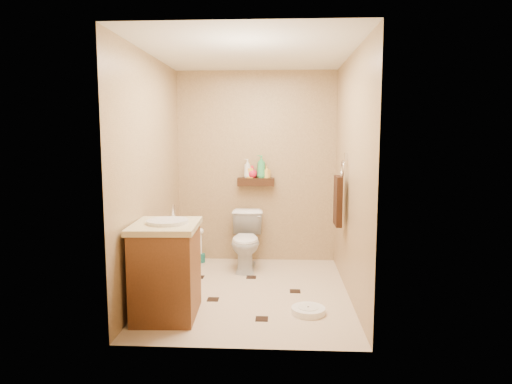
{
  "coord_description": "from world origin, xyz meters",
  "views": [
    {
      "loc": [
        0.3,
        -4.51,
        1.61
      ],
      "look_at": [
        0.05,
        0.25,
        1.01
      ],
      "focal_mm": 32.0,
      "sensor_mm": 36.0,
      "label": 1
    }
  ],
  "objects": [
    {
      "name": "wall_shelf",
      "position": [
        0.0,
        1.17,
        1.02
      ],
      "size": [
        0.46,
        0.14,
        0.1
      ],
      "primitive_type": "cube",
      "color": "#37200F",
      "rests_on": "wall_back"
    },
    {
      "name": "toilet_brush",
      "position": [
        -0.69,
        1.07,
        0.15
      ],
      "size": [
        0.1,
        0.1,
        0.44
      ],
      "color": "#196458",
      "rests_on": "ground"
    },
    {
      "name": "bottle_a",
      "position": [
        -0.11,
        1.17,
        1.19
      ],
      "size": [
        0.12,
        0.12,
        0.24
      ],
      "primitive_type": "imported",
      "rotation": [
        0.0,
        0.0,
        4.38
      ],
      "color": "silver",
      "rests_on": "wall_shelf"
    },
    {
      "name": "vanity",
      "position": [
        -0.7,
        -0.64,
        0.43
      ],
      "size": [
        0.59,
        0.71,
        0.97
      ],
      "rotation": [
        0.0,
        0.0,
        0.04
      ],
      "color": "brown",
      "rests_on": "ground"
    },
    {
      "name": "bottle_c",
      "position": [
        -0.04,
        1.17,
        1.15
      ],
      "size": [
        0.15,
        0.15,
        0.15
      ],
      "primitive_type": "imported",
      "rotation": [
        0.0,
        0.0,
        5.03
      ],
      "color": "red",
      "rests_on": "wall_shelf"
    },
    {
      "name": "wall_back",
      "position": [
        0.0,
        1.25,
        1.2
      ],
      "size": [
        2.0,
        0.04,
        2.4
      ],
      "primitive_type": "cube",
      "color": "tan",
      "rests_on": "ground"
    },
    {
      "name": "bottle_d",
      "position": [
        0.07,
        1.17,
        1.21
      ],
      "size": [
        0.12,
        0.12,
        0.29
      ],
      "primitive_type": "imported",
      "rotation": [
        0.0,
        0.0,
        4.83
      ],
      "color": "#38A85C",
      "rests_on": "wall_shelf"
    },
    {
      "name": "wall_front",
      "position": [
        0.0,
        -1.25,
        1.2
      ],
      "size": [
        2.0,
        0.04,
        2.4
      ],
      "primitive_type": "cube",
      "color": "tan",
      "rests_on": "ground"
    },
    {
      "name": "toilet",
      "position": [
        -0.1,
        0.83,
        0.34
      ],
      "size": [
        0.4,
        0.68,
        0.68
      ],
      "primitive_type": "imported",
      "rotation": [
        0.0,
        0.0,
        0.02
      ],
      "color": "white",
      "rests_on": "ground"
    },
    {
      "name": "bathroom_scale",
      "position": [
        0.57,
        -0.54,
        0.03
      ],
      "size": [
        0.34,
        0.34,
        0.06
      ],
      "rotation": [
        0.0,
        0.0,
        -0.1
      ],
      "color": "white",
      "rests_on": "ground"
    },
    {
      "name": "wall_right",
      "position": [
        1.0,
        0.0,
        1.2
      ],
      "size": [
        0.04,
        2.5,
        2.4
      ],
      "primitive_type": "cube",
      "color": "tan",
      "rests_on": "ground"
    },
    {
      "name": "toilet_paper",
      "position": [
        -0.94,
        0.65,
        0.6
      ],
      "size": [
        0.12,
        0.11,
        0.12
      ],
      "color": "white",
      "rests_on": "wall_left"
    },
    {
      "name": "bottle_e",
      "position": [
        0.13,
        1.17,
        1.15
      ],
      "size": [
        0.1,
        0.1,
        0.16
      ],
      "primitive_type": "imported",
      "rotation": [
        0.0,
        0.0,
        5.75
      ],
      "color": "#FFCA54",
      "rests_on": "wall_shelf"
    },
    {
      "name": "floor_accents",
      "position": [
        0.03,
        -0.07,
        0.0
      ],
      "size": [
        1.24,
        1.28,
        0.01
      ],
      "color": "black",
      "rests_on": "ground"
    },
    {
      "name": "wall_left",
      "position": [
        -1.0,
        0.0,
        1.2
      ],
      "size": [
        0.04,
        2.5,
        2.4
      ],
      "primitive_type": "cube",
      "color": "tan",
      "rests_on": "ground"
    },
    {
      "name": "towel_ring",
      "position": [
        0.91,
        0.25,
        0.95
      ],
      "size": [
        0.12,
        0.3,
        0.76
      ],
      "color": "silver",
      "rests_on": "wall_right"
    },
    {
      "name": "ceiling",
      "position": [
        0.0,
        0.0,
        2.4
      ],
      "size": [
        2.0,
        2.5,
        0.02
      ],
      "primitive_type": "cube",
      "color": "silver",
      "rests_on": "wall_back"
    },
    {
      "name": "ground",
      "position": [
        0.0,
        0.0,
        0.0
      ],
      "size": [
        2.5,
        2.5,
        0.0
      ],
      "primitive_type": "plane",
      "color": "beige",
      "rests_on": "ground"
    },
    {
      "name": "bottle_b",
      "position": [
        -0.07,
        1.17,
        1.16
      ],
      "size": [
        0.08,
        0.09,
        0.18
      ],
      "primitive_type": "imported",
      "rotation": [
        0.0,
        0.0,
        3.12
      ],
      "color": "#F9A534",
      "rests_on": "wall_shelf"
    }
  ]
}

